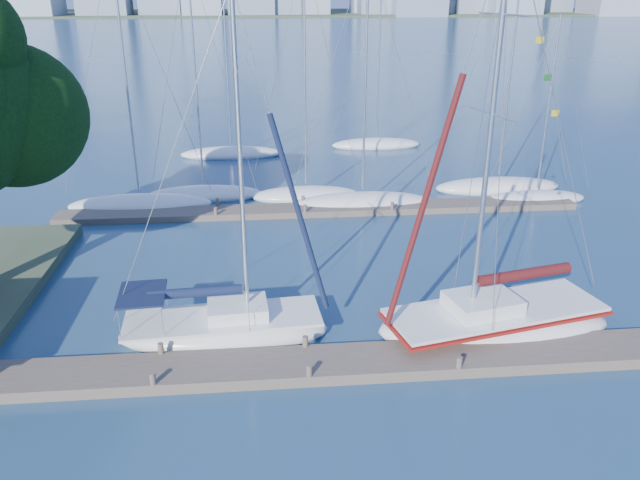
{
  "coord_description": "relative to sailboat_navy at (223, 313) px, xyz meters",
  "views": [
    {
      "loc": [
        -1.24,
        -18.03,
        12.14
      ],
      "look_at": [
        0.81,
        4.0,
        3.17
      ],
      "focal_mm": 35.0,
      "sensor_mm": 36.0,
      "label": 1
    }
  ],
  "objects": [
    {
      "name": "bg_boat_0",
      "position": [
        -5.66,
        15.31,
        -0.76
      ],
      "size": [
        8.4,
        2.51,
        14.75
      ],
      "rotation": [
        0.0,
        0.0,
        -0.0
      ],
      "color": "white",
      "rests_on": "ground"
    },
    {
      "name": "ground",
      "position": [
        2.93,
        -2.4,
        -1.06
      ],
      "size": [
        700.0,
        700.0,
        0.0
      ],
      "primitive_type": "plane",
      "color": "navy",
      "rests_on": "ground"
    },
    {
      "name": "bg_boat_7",
      "position": [
        10.92,
        29.19,
        -0.81
      ],
      "size": [
        7.44,
        2.76,
        11.97
      ],
      "rotation": [
        0.0,
        0.0,
        -0.08
      ],
      "color": "white",
      "rests_on": "ground"
    },
    {
      "name": "bg_boat_2",
      "position": [
        4.22,
        16.28,
        -0.77
      ],
      "size": [
        6.94,
        3.17,
        14.31
      ],
      "rotation": [
        0.0,
        0.0,
        -0.15
      ],
      "color": "white",
      "rests_on": "ground"
    },
    {
      "name": "far_dock",
      "position": [
        4.93,
        13.6,
        -0.88
      ],
      "size": [
        30.0,
        1.8,
        0.36
      ],
      "primitive_type": "cube",
      "color": "brown",
      "rests_on": "ground"
    },
    {
      "name": "near_dock",
      "position": [
        2.93,
        -2.4,
        -0.86
      ],
      "size": [
        26.0,
        2.0,
        0.4
      ],
      "primitive_type": "cube",
      "color": "brown",
      "rests_on": "ground"
    },
    {
      "name": "bg_boat_5",
      "position": [
        18.2,
        14.42,
        -0.83
      ],
      "size": [
        6.35,
        2.86,
        11.1
      ],
      "rotation": [
        0.0,
        0.0,
        -0.15
      ],
      "color": "white",
      "rests_on": "ground"
    },
    {
      "name": "bg_boat_6",
      "position": [
        -0.76,
        27.21,
        -0.81
      ],
      "size": [
        8.12,
        3.96,
        11.75
      ],
      "rotation": [
        0.0,
        0.0,
        -0.23
      ],
      "color": "white",
      "rests_on": "ground"
    },
    {
      "name": "bg_boat_3",
      "position": [
        7.47,
        14.48,
        -0.76
      ],
      "size": [
        8.71,
        4.61,
        14.79
      ],
      "rotation": [
        0.0,
        0.0,
        -0.27
      ],
      "color": "white",
      "rests_on": "ground"
    },
    {
      "name": "sailboat_maroon",
      "position": [
        10.12,
        -0.54,
        0.09
      ],
      "size": [
        9.31,
        4.82,
        14.93
      ],
      "rotation": [
        0.0,
        0.0,
        0.23
      ],
      "color": "white",
      "rests_on": "ground"
    },
    {
      "name": "bg_boat_1",
      "position": [
        -2.06,
        16.99,
        -0.77
      ],
      "size": [
        7.45,
        4.97,
        14.56
      ],
      "rotation": [
        0.0,
        0.0,
        -0.42
      ],
      "color": "white",
      "rests_on": "ground"
    },
    {
      "name": "far_shore",
      "position": [
        2.93,
        317.6,
        -1.06
      ],
      "size": [
        800.0,
        100.0,
        1.5
      ],
      "primitive_type": "cube",
      "color": "#38472D",
      "rests_on": "ground"
    },
    {
      "name": "bg_boat_4",
      "position": [
        16.66,
        16.84,
        -0.76
      ],
      "size": [
        8.5,
        4.9,
        15.57
      ],
      "rotation": [
        0.0,
        0.0,
        -0.33
      ],
      "color": "white",
      "rests_on": "ground"
    },
    {
      "name": "sailboat_navy",
      "position": [
        0.0,
        0.0,
        0.0
      ],
      "size": [
        7.9,
        3.09,
        12.82
      ],
      "rotation": [
        0.0,
        0.0,
        0.07
      ],
      "color": "white",
      "rests_on": "ground"
    }
  ]
}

